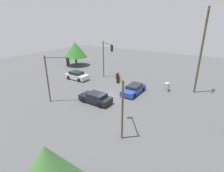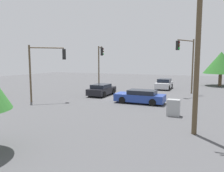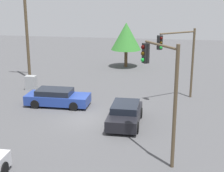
{
  "view_description": "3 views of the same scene",
  "coord_description": "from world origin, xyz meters",
  "px_view_note": "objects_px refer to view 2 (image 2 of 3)",
  "views": [
    {
      "loc": [
        18.76,
        12.78,
        10.17
      ],
      "look_at": [
        1.71,
        1.66,
        2.47
      ],
      "focal_mm": 28.0,
      "sensor_mm": 36.0,
      "label": 1
    },
    {
      "loc": [
        -8.82,
        22.64,
        4.13
      ],
      "look_at": [
        -0.01,
        2.43,
        1.53
      ],
      "focal_mm": 35.0,
      "sensor_mm": 36.0,
      "label": 2
    },
    {
      "loc": [
        5.17,
        -21.24,
        8.54
      ],
      "look_at": [
        1.49,
        0.81,
        2.2
      ],
      "focal_mm": 55.0,
      "sensor_mm": 36.0,
      "label": 3
    }
  ],
  "objects_px": {
    "traffic_signal_main": "(100,60)",
    "electrical_cabinet": "(173,108)",
    "traffic_signal_aux": "(187,57)",
    "sedan_blue": "(140,97)",
    "sedan_silver": "(164,84)",
    "sedan_dark": "(102,90)",
    "traffic_signal_cross": "(45,63)"
  },
  "relations": [
    {
      "from": "traffic_signal_main",
      "to": "electrical_cabinet",
      "type": "relative_size",
      "value": 4.97
    },
    {
      "from": "traffic_signal_aux",
      "to": "electrical_cabinet",
      "type": "height_order",
      "value": "traffic_signal_aux"
    },
    {
      "from": "sedan_blue",
      "to": "sedan_silver",
      "type": "distance_m",
      "value": 11.57
    },
    {
      "from": "traffic_signal_main",
      "to": "traffic_signal_aux",
      "type": "height_order",
      "value": "traffic_signal_aux"
    },
    {
      "from": "sedan_silver",
      "to": "traffic_signal_main",
      "type": "bearing_deg",
      "value": 28.7
    },
    {
      "from": "sedan_dark",
      "to": "traffic_signal_aux",
      "type": "bearing_deg",
      "value": 26.6
    },
    {
      "from": "sedan_dark",
      "to": "traffic_signal_main",
      "type": "xyz_separation_m",
      "value": [
        2.38,
        -4.37,
        3.5
      ]
    },
    {
      "from": "sedan_silver",
      "to": "traffic_signal_cross",
      "type": "relative_size",
      "value": 0.75
    },
    {
      "from": "traffic_signal_main",
      "to": "electrical_cabinet",
      "type": "distance_m",
      "value": 16.27
    },
    {
      "from": "sedan_silver",
      "to": "traffic_signal_cross",
      "type": "xyz_separation_m",
      "value": [
        9.17,
        14.5,
        3.13
      ]
    },
    {
      "from": "traffic_signal_aux",
      "to": "electrical_cabinet",
      "type": "relative_size",
      "value": 5.4
    },
    {
      "from": "sedan_dark",
      "to": "traffic_signal_aux",
      "type": "xyz_separation_m",
      "value": [
        -9.11,
        -4.56,
        3.86
      ]
    },
    {
      "from": "traffic_signal_main",
      "to": "electrical_cabinet",
      "type": "height_order",
      "value": "traffic_signal_main"
    },
    {
      "from": "sedan_dark",
      "to": "traffic_signal_cross",
      "type": "xyz_separation_m",
      "value": [
        3.44,
        5.7,
        3.18
      ]
    },
    {
      "from": "traffic_signal_cross",
      "to": "traffic_signal_aux",
      "type": "xyz_separation_m",
      "value": [
        -12.56,
        -10.26,
        0.68
      ]
    },
    {
      "from": "sedan_silver",
      "to": "traffic_signal_cross",
      "type": "distance_m",
      "value": 17.44
    },
    {
      "from": "sedan_silver",
      "to": "traffic_signal_main",
      "type": "distance_m",
      "value": 9.87
    },
    {
      "from": "sedan_blue",
      "to": "traffic_signal_aux",
      "type": "bearing_deg",
      "value": -26.09
    },
    {
      "from": "traffic_signal_main",
      "to": "electrical_cabinet",
      "type": "bearing_deg",
      "value": 11.45
    },
    {
      "from": "sedan_blue",
      "to": "traffic_signal_main",
      "type": "xyz_separation_m",
      "value": [
        7.91,
        -7.12,
        3.53
      ]
    },
    {
      "from": "sedan_dark",
      "to": "traffic_signal_aux",
      "type": "distance_m",
      "value": 10.9
    },
    {
      "from": "sedan_blue",
      "to": "traffic_signal_cross",
      "type": "xyz_separation_m",
      "value": [
        8.97,
        2.94,
        3.21
      ]
    },
    {
      "from": "sedan_dark",
      "to": "traffic_signal_cross",
      "type": "distance_m",
      "value": 7.38
    },
    {
      "from": "sedan_blue",
      "to": "traffic_signal_main",
      "type": "bearing_deg",
      "value": 47.99
    },
    {
      "from": "sedan_silver",
      "to": "electrical_cabinet",
      "type": "relative_size",
      "value": 3.4
    },
    {
      "from": "sedan_silver",
      "to": "sedan_blue",
      "type": "bearing_deg",
      "value": 89.0
    },
    {
      "from": "sedan_silver",
      "to": "traffic_signal_aux",
      "type": "bearing_deg",
      "value": 128.56
    },
    {
      "from": "sedan_blue",
      "to": "sedan_silver",
      "type": "height_order",
      "value": "sedan_silver"
    },
    {
      "from": "sedan_blue",
      "to": "traffic_signal_aux",
      "type": "height_order",
      "value": "traffic_signal_aux"
    },
    {
      "from": "electrical_cabinet",
      "to": "traffic_signal_cross",
      "type": "bearing_deg",
      "value": -3.72
    },
    {
      "from": "sedan_silver",
      "to": "traffic_signal_aux",
      "type": "relative_size",
      "value": 0.63
    },
    {
      "from": "electrical_cabinet",
      "to": "traffic_signal_main",
      "type": "bearing_deg",
      "value": -43.28
    }
  ]
}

